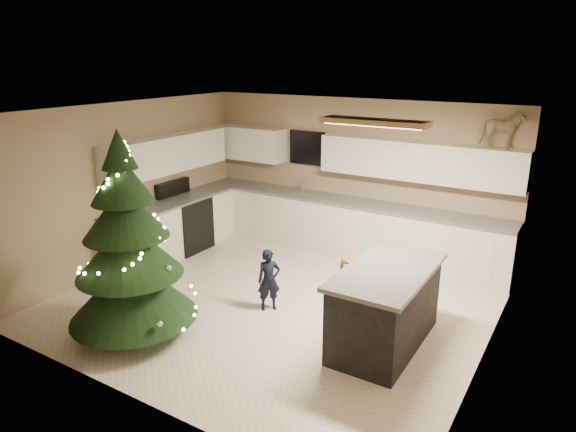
{
  "coord_description": "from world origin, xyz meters",
  "views": [
    {
      "loc": [
        3.52,
        -5.4,
        3.27
      ],
      "look_at": [
        0.0,
        0.35,
        1.15
      ],
      "focal_mm": 32.0,
      "sensor_mm": 36.0,
      "label": 1
    }
  ],
  "objects_px": {
    "island": "(385,307)",
    "toddler": "(269,280)",
    "rocking_horse": "(501,130)",
    "bar_stool": "(355,270)",
    "christmas_tree": "(129,255)"
  },
  "relations": [
    {
      "from": "bar_stool",
      "to": "christmas_tree",
      "type": "height_order",
      "value": "christmas_tree"
    },
    {
      "from": "christmas_tree",
      "to": "toddler",
      "type": "distance_m",
      "value": 1.84
    },
    {
      "from": "bar_stool",
      "to": "christmas_tree",
      "type": "relative_size",
      "value": 0.28
    },
    {
      "from": "island",
      "to": "toddler",
      "type": "height_order",
      "value": "island"
    },
    {
      "from": "christmas_tree",
      "to": "island",
      "type": "bearing_deg",
      "value": 27.01
    },
    {
      "from": "island",
      "to": "christmas_tree",
      "type": "height_order",
      "value": "christmas_tree"
    },
    {
      "from": "island",
      "to": "rocking_horse",
      "type": "relative_size",
      "value": 2.6
    },
    {
      "from": "toddler",
      "to": "rocking_horse",
      "type": "bearing_deg",
      "value": 3.57
    },
    {
      "from": "island",
      "to": "rocking_horse",
      "type": "height_order",
      "value": "rocking_horse"
    },
    {
      "from": "bar_stool",
      "to": "toddler",
      "type": "bearing_deg",
      "value": -145.16
    },
    {
      "from": "christmas_tree",
      "to": "bar_stool",
      "type": "bearing_deg",
      "value": 45.65
    },
    {
      "from": "island",
      "to": "toddler",
      "type": "distance_m",
      "value": 1.63
    },
    {
      "from": "bar_stool",
      "to": "toddler",
      "type": "distance_m",
      "value": 1.15
    },
    {
      "from": "bar_stool",
      "to": "rocking_horse",
      "type": "height_order",
      "value": "rocking_horse"
    },
    {
      "from": "bar_stool",
      "to": "christmas_tree",
      "type": "distance_m",
      "value": 2.89
    }
  ]
}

